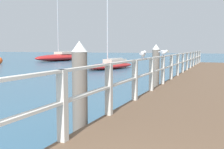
% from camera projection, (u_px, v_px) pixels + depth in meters
% --- Properties ---
extents(pier_deck, '(2.76, 24.60, 0.41)m').
position_uv_depth(pier_deck, '(206.00, 81.00, 12.47)').
color(pier_deck, brown).
rests_on(pier_deck, ground_plane).
extents(pier_railing, '(0.12, 23.12, 1.01)m').
position_uv_depth(pier_railing, '(178.00, 62.00, 12.88)').
color(pier_railing, beige).
rests_on(pier_railing, pier_deck).
extents(dock_piling_near, '(0.29, 0.29, 1.84)m').
position_uv_depth(dock_piling_near, '(80.00, 91.00, 5.05)').
color(dock_piling_near, '#6B6056').
rests_on(dock_piling_near, ground_plane).
extents(dock_piling_far, '(0.29, 0.29, 1.84)m').
position_uv_depth(dock_piling_far, '(156.00, 68.00, 10.48)').
color(dock_piling_far, '#6B6056').
rests_on(dock_piling_far, ground_plane).
extents(seagull_foreground, '(0.18, 0.48, 0.21)m').
position_uv_depth(seagull_foreground, '(143.00, 54.00, 7.43)').
color(seagull_foreground, white).
rests_on(seagull_foreground, pier_railing).
extents(seagull_background, '(0.42, 0.31, 0.21)m').
position_uv_depth(seagull_background, '(163.00, 52.00, 9.77)').
color(seagull_background, white).
rests_on(seagull_background, pier_railing).
extents(boat_0, '(3.15, 5.77, 5.84)m').
position_uv_depth(boat_0, '(110.00, 65.00, 22.04)').
color(boat_0, red).
rests_on(boat_0, ground_plane).
extents(boat_1, '(4.00, 8.67, 9.49)m').
position_uv_depth(boat_1, '(61.00, 57.00, 35.33)').
color(boat_1, red).
rests_on(boat_1, ground_plane).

